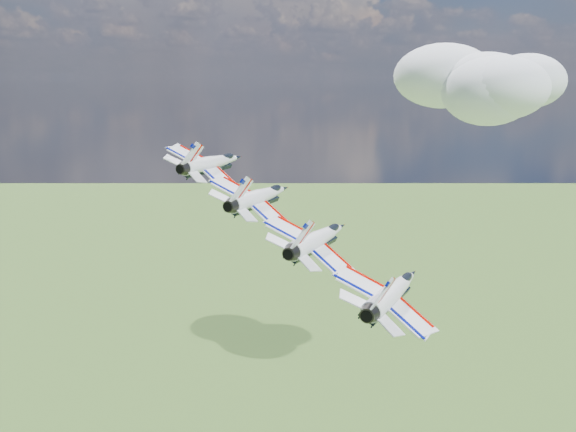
# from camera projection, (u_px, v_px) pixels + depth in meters

# --- Properties ---
(cloud_far) EXTENTS (64.61, 50.76, 25.38)m
(cloud_far) POSITION_uv_depth(u_px,v_px,m) (482.00, 85.00, 286.35)
(cloud_far) COLOR white
(jet_0) EXTENTS (17.37, 19.86, 9.63)m
(jet_0) POSITION_uv_depth(u_px,v_px,m) (213.00, 162.00, 94.24)
(jet_0) COLOR white
(jet_1) EXTENTS (17.37, 19.86, 9.63)m
(jet_1) POSITION_uv_depth(u_px,v_px,m) (260.00, 196.00, 85.17)
(jet_1) COLOR white
(jet_2) EXTENTS (17.37, 19.86, 9.63)m
(jet_2) POSITION_uv_depth(u_px,v_px,m) (319.00, 238.00, 76.10)
(jet_2) COLOR white
(jet_3) EXTENTS (17.37, 19.86, 9.63)m
(jet_3) POSITION_uv_depth(u_px,v_px,m) (393.00, 291.00, 67.04)
(jet_3) COLOR silver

